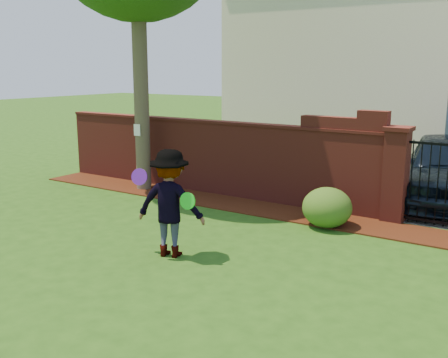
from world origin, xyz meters
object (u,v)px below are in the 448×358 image
Objects in this scene: man at (169,204)px; frisbee_green at (188,201)px; car at (448,171)px; frisbee_purple at (139,177)px.

man is 0.42m from frisbee_green.
man is 6.48× the size of frisbee_green.
car is 6.46m from frisbee_green.
man is 6.60× the size of frisbee_purple.
frisbee_purple is at bearing 26.08° from man.
car is 17.29× the size of frisbee_purple.
man is 0.64m from frisbee_purple.
car is 6.59m from man.
man is at bearing -129.49° from car.
car is at bearing -134.73° from man.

